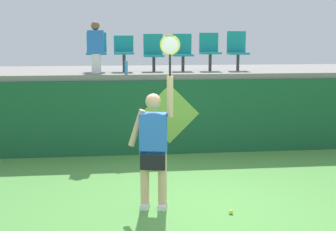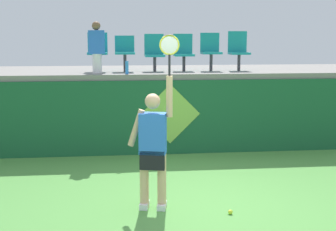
% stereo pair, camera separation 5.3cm
% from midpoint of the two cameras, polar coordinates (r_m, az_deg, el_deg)
% --- Properties ---
extents(ground_plane, '(40.00, 40.00, 0.00)m').
position_cam_midpoint_polar(ground_plane, '(7.03, 3.64, -11.10)').
color(ground_plane, '#519342').
extents(court_back_wall, '(11.93, 0.20, 1.58)m').
position_cam_midpoint_polar(court_back_wall, '(9.90, 0.42, -0.16)').
color(court_back_wall, '#195633').
rests_on(court_back_wall, ground_plane).
extents(spectator_platform, '(11.93, 2.99, 0.12)m').
position_cam_midpoint_polar(spectator_platform, '(11.22, -0.47, 5.40)').
color(spectator_platform, gray).
rests_on(spectator_platform, court_back_wall).
extents(tennis_player, '(0.74, 0.33, 2.52)m').
position_cam_midpoint_polar(tennis_player, '(6.69, -1.99, -3.67)').
color(tennis_player, white).
rests_on(tennis_player, ground_plane).
extents(tennis_ball, '(0.07, 0.07, 0.07)m').
position_cam_midpoint_polar(tennis_ball, '(6.79, 7.52, -11.65)').
color(tennis_ball, '#D1E533').
rests_on(tennis_ball, ground_plane).
extents(water_bottle, '(0.07, 0.07, 0.27)m').
position_cam_midpoint_polar(water_bottle, '(9.83, -5.31, 5.88)').
color(water_bottle, '#338CE5').
rests_on(water_bottle, spectator_platform).
extents(stadium_chair_0, '(0.44, 0.42, 0.87)m').
position_cam_midpoint_polar(stadium_chair_0, '(10.57, -8.90, 7.98)').
color(stadium_chair_0, '#38383D').
rests_on(stadium_chair_0, spectator_platform).
extents(stadium_chair_1, '(0.44, 0.42, 0.80)m').
position_cam_midpoint_polar(stadium_chair_1, '(10.56, -5.59, 7.93)').
color(stadium_chair_1, '#38383D').
rests_on(stadium_chair_1, spectator_platform).
extents(stadium_chair_2, '(0.44, 0.42, 0.84)m').
position_cam_midpoint_polar(stadium_chair_2, '(10.60, -1.94, 7.88)').
color(stadium_chair_2, '#38383D').
rests_on(stadium_chair_2, spectator_platform).
extents(stadium_chair_3, '(0.44, 0.42, 0.84)m').
position_cam_midpoint_polar(stadium_chair_3, '(10.67, 1.66, 7.93)').
color(stadium_chair_3, '#38383D').
rests_on(stadium_chair_3, spectator_platform).
extents(stadium_chair_4, '(0.44, 0.42, 0.86)m').
position_cam_midpoint_polar(stadium_chair_4, '(10.78, 4.99, 8.08)').
color(stadium_chair_4, '#38383D').
rests_on(stadium_chair_4, spectator_platform).
extents(stadium_chair_5, '(0.44, 0.42, 0.90)m').
position_cam_midpoint_polar(stadium_chair_5, '(10.93, 8.37, 8.07)').
color(stadium_chair_5, '#38383D').
rests_on(stadium_chair_5, spectator_platform).
extents(spectator_0, '(0.34, 0.20, 1.10)m').
position_cam_midpoint_polar(spectator_0, '(10.17, -9.01, 8.37)').
color(spectator_0, white).
rests_on(spectator_0, spectator_platform).
extents(wall_signage_mount, '(1.27, 0.01, 1.51)m').
position_cam_midpoint_polar(wall_signage_mount, '(9.96, 0.04, -4.75)').
color(wall_signage_mount, '#195633').
rests_on(wall_signage_mount, ground_plane).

